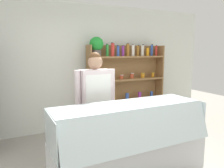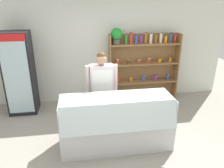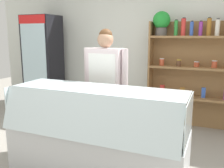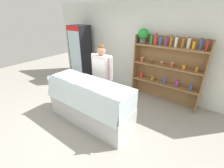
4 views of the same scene
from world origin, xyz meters
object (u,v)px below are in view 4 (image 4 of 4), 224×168
(drinks_fridge, at_px, (81,54))
(shop_clerk, at_px, (102,71))
(shelving_unit, at_px, (164,63))
(deli_display_case, at_px, (90,109))

(drinks_fridge, bearing_deg, shop_clerk, -28.65)
(shelving_unit, relative_size, deli_display_case, 0.97)
(shop_clerk, bearing_deg, shelving_unit, 47.10)
(deli_display_case, relative_size, shop_clerk, 1.22)
(drinks_fridge, distance_m, shelving_unit, 3.02)
(drinks_fridge, distance_m, shop_clerk, 2.11)
(drinks_fridge, height_order, shop_clerk, drinks_fridge)
(shop_clerk, bearing_deg, drinks_fridge, 151.35)
(shelving_unit, bearing_deg, deli_display_case, -116.53)
(shelving_unit, height_order, deli_display_case, shelving_unit)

